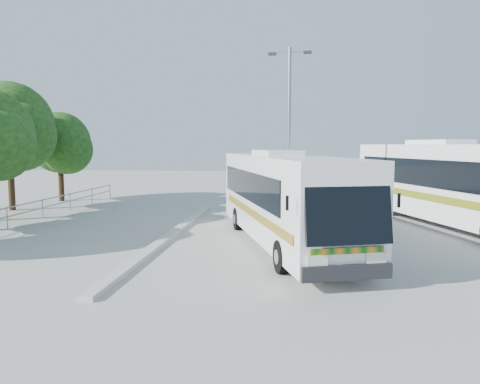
# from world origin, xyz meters

# --- Properties ---
(ground) EXTENTS (100.00, 100.00, 0.00)m
(ground) POSITION_xyz_m (0.00, 0.00, 0.00)
(ground) COLOR #AAAAA4
(ground) RESTS_ON ground
(kerb_divider) EXTENTS (0.40, 16.00, 0.15)m
(kerb_divider) POSITION_xyz_m (-2.30, 2.00, 0.07)
(kerb_divider) COLOR #B2B2AD
(kerb_divider) RESTS_ON ground
(railing) EXTENTS (0.06, 22.00, 1.00)m
(railing) POSITION_xyz_m (-10.00, 4.00, 0.74)
(railing) COLOR gray
(railing) RESTS_ON ground
(tree_far_d) EXTENTS (5.62, 5.30, 7.33)m
(tree_far_d) POSITION_xyz_m (-13.31, 8.80, 4.82)
(tree_far_d) COLOR #382314
(tree_far_d) RESTS_ON ground
(tree_far_e) EXTENTS (4.54, 4.28, 5.92)m
(tree_far_e) POSITION_xyz_m (-12.63, 13.30, 3.89)
(tree_far_e) COLOR #382314
(tree_far_e) RESTS_ON ground
(coach_main) EXTENTS (5.76, 12.24, 3.35)m
(coach_main) POSITION_xyz_m (2.29, 1.05, 1.83)
(coach_main) COLOR white
(coach_main) RESTS_ON ground
(coach_adjacent) EXTENTS (6.55, 13.77, 3.77)m
(coach_adjacent) POSITION_xyz_m (9.90, 5.81, 2.07)
(coach_adjacent) COLOR white
(coach_adjacent) RESTS_ON ground
(lamppost) EXTENTS (2.02, 0.45, 8.27)m
(lamppost) POSITION_xyz_m (2.46, 6.08, 4.56)
(lamppost) COLOR #94969C
(lamppost) RESTS_ON ground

